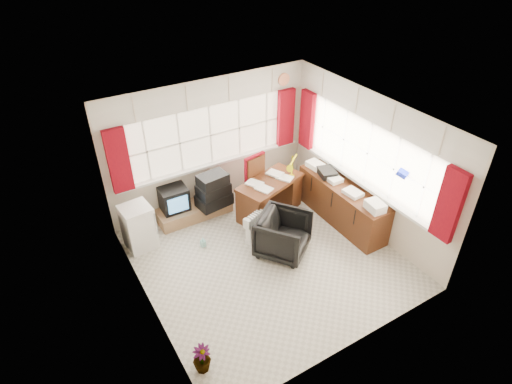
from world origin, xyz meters
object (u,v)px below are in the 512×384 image
at_px(desk_lamp, 292,161).
at_px(office_chair, 283,235).
at_px(desk, 270,196).
at_px(tv_bench, 194,210).
at_px(radiator, 255,229).
at_px(mini_fridge, 138,227).
at_px(crt_tv, 174,198).
at_px(task_chair, 259,182).
at_px(credenza, 342,203).

height_order(desk_lamp, office_chair, desk_lamp).
xyz_separation_m(desk, desk_lamp, (0.43, -0.07, 0.65)).
relative_size(office_chair, tv_bench, 0.58).
height_order(radiator, mini_fridge, mini_fridge).
bearing_deg(tv_bench, desk, -27.58).
relative_size(desk_lamp, crt_tv, 0.95).
relative_size(task_chair, office_chair, 1.39).
height_order(desk, radiator, desk).
xyz_separation_m(office_chair, radiator, (-0.25, 0.52, -0.14)).
height_order(office_chair, mini_fridge, mini_fridge).
bearing_deg(desk, desk_lamp, -9.51).
relative_size(desk, mini_fridge, 1.72).
distance_m(radiator, credenza, 1.70).
bearing_deg(task_chair, office_chair, -103.05).
height_order(radiator, tv_bench, radiator).
height_order(desk, desk_lamp, desk_lamp).
bearing_deg(radiator, desk, 39.30).
bearing_deg(tv_bench, radiator, -62.20).
bearing_deg(office_chair, task_chair, 40.33).
bearing_deg(desk, office_chair, -110.72).
bearing_deg(desk, mini_fridge, 171.42).
distance_m(desk, office_chair, 1.11).
xyz_separation_m(task_chair, mini_fridge, (-2.31, 0.12, -0.20)).
relative_size(desk, credenza, 0.70).
bearing_deg(crt_tv, radiator, -52.76).
height_order(desk_lamp, crt_tv, desk_lamp).
relative_size(desk_lamp, mini_fridge, 0.58).
relative_size(task_chair, radiator, 2.02).
relative_size(tv_bench, crt_tv, 2.81).
distance_m(tv_bench, crt_tv, 0.50).
relative_size(radiator, tv_bench, 0.40).
height_order(radiator, crt_tv, crt_tv).
xyz_separation_m(task_chair, tv_bench, (-1.17, 0.41, -0.48)).
relative_size(office_chair, crt_tv, 1.64).
height_order(desk_lamp, tv_bench, desk_lamp).
distance_m(desk, task_chair, 0.33).
bearing_deg(crt_tv, task_chair, -18.40).
xyz_separation_m(desk, mini_fridge, (-2.40, 0.36, 0.00)).
relative_size(desk, task_chair, 1.23).
relative_size(crt_tv, mini_fridge, 0.62).
distance_m(desk_lamp, credenza, 1.19).
distance_m(office_chair, radiator, 0.59).
bearing_deg(radiator, credenza, -11.49).
distance_m(radiator, mini_fridge, 1.98).
distance_m(office_chair, mini_fridge, 2.45).
relative_size(radiator, crt_tv, 1.13).
height_order(tv_bench, crt_tv, crt_tv).
height_order(desk, tv_bench, desk).
bearing_deg(credenza, tv_bench, 146.30).
xyz_separation_m(radiator, tv_bench, (-0.62, 1.18, -0.10)).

